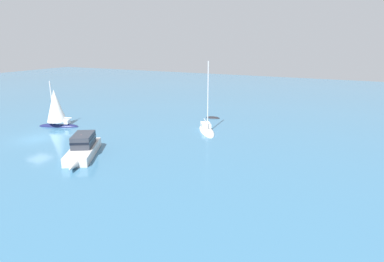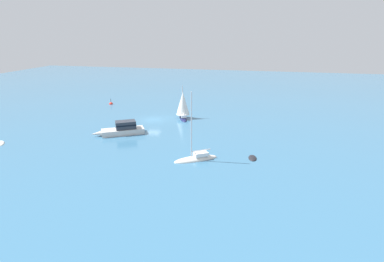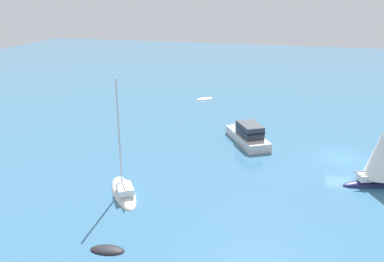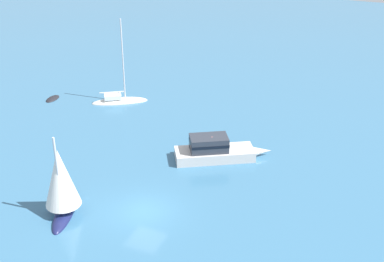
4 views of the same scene
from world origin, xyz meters
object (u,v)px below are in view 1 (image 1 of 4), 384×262
ketch (207,130)px  sloop (56,110)px  rib_1 (213,118)px  motor_cruiser (83,148)px

ketch → sloop: (-6.63, 19.06, 2.14)m
ketch → rib_1: ketch is taller
ketch → motor_cruiser: size_ratio=1.19×
ketch → rib_1: 7.36m
rib_1 → sloop: size_ratio=0.34×
ketch → rib_1: bearing=162.4°
rib_1 → sloop: bearing=-147.5°
motor_cruiser → sloop: size_ratio=1.20×
rib_1 → motor_cruiser: bearing=-111.5°
ketch → sloop: ketch is taller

